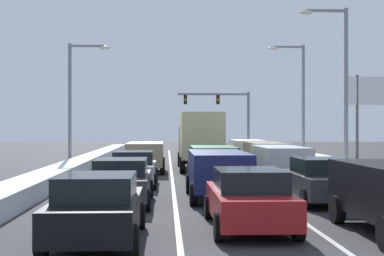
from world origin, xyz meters
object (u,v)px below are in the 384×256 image
(suv_silver_right_lane_third, at_px, (280,161))
(street_lamp_right_mid, at_px, (299,92))
(roadside_sign_right, at_px, (374,101))
(sedan_charcoal_right_lane_second, at_px, (320,180))
(suv_white_right_lane_fifth, at_px, (247,150))
(sedan_charcoal_left_lane_second, at_px, (122,181))
(street_lamp_left_mid, at_px, (76,93))
(suv_tan_left_lane_fourth, at_px, (145,154))
(sedan_red_center_lane_nearest, at_px, (249,199))
(sedan_silver_left_lane_third, at_px, (134,168))
(suv_navy_center_lane_second, at_px, (218,170))
(sedan_gray_center_lane_fifth, at_px, (194,151))
(traffic_light_gantry, at_px, (226,108))
(box_truck_center_lane_fourth, at_px, (200,138))
(suv_green_center_lane_third, at_px, (212,160))
(sedan_white_left_lane_fifth, at_px, (143,154))
(suv_tan_right_lane_fourth, at_px, (266,154))
(street_lamp_right_near, at_px, (340,76))
(sedan_black_left_lane_nearest, at_px, (97,208))

(suv_silver_right_lane_third, relative_size, street_lamp_right_mid, 0.58)
(roadside_sign_right, bearing_deg, sedan_charcoal_right_lane_second, -117.69)
(suv_white_right_lane_fifth, distance_m, sedan_charcoal_left_lane_second, 20.09)
(street_lamp_left_mid, bearing_deg, suv_tan_left_lane_fourth, -43.94)
(sedan_red_center_lane_nearest, xyz_separation_m, sedan_silver_left_lane_third, (-3.46, 10.38, 0.00))
(suv_navy_center_lane_second, distance_m, sedan_gray_center_lane_fifth, 21.48)
(suv_silver_right_lane_third, relative_size, roadside_sign_right, 0.89)
(traffic_light_gantry, bearing_deg, sedan_silver_left_lane_third, -102.73)
(suv_white_right_lane_fifth, relative_size, sedan_gray_center_lane_fifth, 1.09)
(box_truck_center_lane_fourth, height_order, suv_tan_left_lane_fourth, box_truck_center_lane_fourth)
(suv_silver_right_lane_third, xyz_separation_m, suv_green_center_lane_third, (-3.03, 0.49, 0.00))
(suv_silver_right_lane_third, bearing_deg, suv_tan_left_lane_fourth, 135.06)
(suv_white_right_lane_fifth, height_order, street_lamp_left_mid, street_lamp_left_mid)
(sedan_white_left_lane_fifth, bearing_deg, suv_tan_right_lane_fourth, -41.04)
(traffic_light_gantry, bearing_deg, sedan_white_left_lane_fifth, -110.77)
(street_lamp_right_near, relative_size, street_lamp_left_mid, 1.14)
(suv_navy_center_lane_second, xyz_separation_m, roadside_sign_right, (9.99, 11.54, 3.00))
(suv_tan_right_lane_fourth, bearing_deg, street_lamp_left_mid, 158.33)
(sedan_black_left_lane_nearest, xyz_separation_m, sedan_silver_left_lane_third, (0.14, 11.78, 0.00))
(suv_tan_right_lane_fourth, distance_m, street_lamp_left_mid, 12.78)
(sedan_black_left_lane_nearest, distance_m, sedan_white_left_lane_fifth, 25.11)
(box_truck_center_lane_fourth, distance_m, street_lamp_right_mid, 10.76)
(suv_tan_left_lane_fourth, distance_m, street_lamp_left_mid, 7.37)
(sedan_charcoal_left_lane_second, height_order, street_lamp_right_near, street_lamp_right_near)
(sedan_silver_left_lane_third, xyz_separation_m, sedan_white_left_lane_fifth, (-0.15, 13.32, 0.00))
(sedan_charcoal_left_lane_second, xyz_separation_m, sedan_white_left_lane_fifth, (-0.07, 19.09, 0.00))
(traffic_light_gantry, bearing_deg, suv_green_center_lane_third, -97.26)
(street_lamp_right_mid, bearing_deg, sedan_gray_center_lane_fifth, 171.51)
(street_lamp_right_near, distance_m, street_lamp_left_mid, 16.31)
(suv_tan_left_lane_fourth, bearing_deg, box_truck_center_lane_fourth, 27.77)
(box_truck_center_lane_fourth, distance_m, suv_tan_left_lane_fourth, 3.69)
(sedan_silver_left_lane_third, relative_size, street_lamp_right_mid, 0.53)
(suv_tan_right_lane_fourth, bearing_deg, sedan_red_center_lane_nearest, -101.51)
(suv_tan_right_lane_fourth, distance_m, sedan_black_left_lane_nearest, 20.18)
(sedan_white_left_lane_fifth, bearing_deg, street_lamp_right_near, -35.67)
(sedan_red_center_lane_nearest, bearing_deg, street_lamp_right_mid, 74.02)
(suv_white_right_lane_fifth, bearing_deg, street_lamp_left_mid, -172.42)
(suv_navy_center_lane_second, distance_m, street_lamp_right_mid, 22.14)
(sedan_charcoal_left_lane_second, bearing_deg, sedan_white_left_lane_fifth, 90.22)
(sedan_charcoal_left_lane_second, bearing_deg, roadside_sign_right, 43.85)
(suv_white_right_lane_fifth, distance_m, suv_navy_center_lane_second, 17.99)
(suv_navy_center_lane_second, bearing_deg, suv_silver_right_lane_third, 58.60)
(roadside_sign_right, bearing_deg, sedan_black_left_lane_nearest, -125.41)
(sedan_charcoal_right_lane_second, xyz_separation_m, suv_silver_right_lane_third, (-0.04, 6.53, 0.25))
(suv_navy_center_lane_second, height_order, sedan_silver_left_lane_third, suv_navy_center_lane_second)
(suv_green_center_lane_third, distance_m, suv_tan_left_lane_fourth, 6.67)
(sedan_charcoal_right_lane_second, height_order, suv_tan_left_lane_fourth, suv_tan_left_lane_fourth)
(suv_tan_left_lane_fourth, bearing_deg, sedan_charcoal_left_lane_second, -91.37)
(sedan_charcoal_right_lane_second, relative_size, sedan_white_left_lane_fifth, 1.00)
(box_truck_center_lane_fourth, xyz_separation_m, roadside_sign_right, (9.82, -1.84, 2.12))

